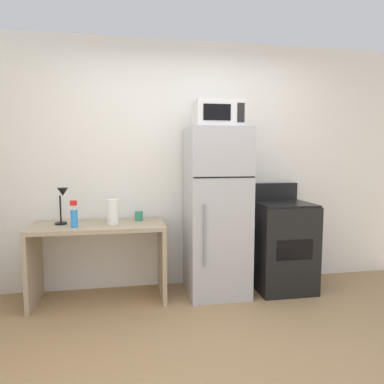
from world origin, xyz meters
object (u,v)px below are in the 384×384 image
object	(u,v)px
desk	(99,246)
desk_lamp	(62,200)
refrigerator	(217,212)
paper_towel_roll	(113,212)
spray_bottle	(74,217)
oven_range	(281,245)
microwave	(218,114)
coffee_mug	(139,216)

from	to	relation	value
desk	desk_lamp	distance (m)	0.57
desk	refrigerator	bearing A→B (deg)	-0.95
paper_towel_roll	spray_bottle	xyz separation A→B (m)	(-0.34, -0.08, -0.02)
spray_bottle	oven_range	bearing A→B (deg)	2.50
spray_bottle	oven_range	xyz separation A→B (m)	(2.08, 0.09, -0.38)
desk	oven_range	size ratio (longest dim) A/B	1.14
microwave	spray_bottle	bearing A→B (deg)	-177.02
desk_lamp	refrigerator	world-z (taller)	refrigerator
refrigerator	spray_bottle	bearing A→B (deg)	-176.14
oven_range	coffee_mug	bearing A→B (deg)	174.56
desk_lamp	coffee_mug	distance (m)	0.75
coffee_mug	refrigerator	xyz separation A→B (m)	(0.78, -0.14, 0.04)
desk	microwave	world-z (taller)	microwave
desk_lamp	oven_range	size ratio (longest dim) A/B	0.32
refrigerator	microwave	distance (m)	0.97
paper_towel_roll	microwave	distance (m)	1.39
microwave	paper_towel_roll	bearing A→B (deg)	179.30
coffee_mug	desk	bearing A→B (deg)	-162.70
desk_lamp	microwave	bearing A→B (deg)	-3.06
desk	microwave	xyz separation A→B (m)	(1.16, -0.04, 1.28)
spray_bottle	microwave	distance (m)	1.67
coffee_mug	oven_range	distance (m)	1.53
paper_towel_roll	desk_lamp	bearing A→B (deg)	171.84
spray_bottle	microwave	bearing A→B (deg)	2.98
desk_lamp	coffee_mug	size ratio (longest dim) A/B	3.72
desk	oven_range	xyz separation A→B (m)	(1.87, -0.02, -0.06)
desk	coffee_mug	size ratio (longest dim) A/B	13.25
paper_towel_roll	oven_range	xyz separation A→B (m)	(1.73, 0.01, -0.40)
desk_lamp	spray_bottle	xyz separation A→B (m)	(0.13, -0.15, -0.14)
desk	spray_bottle	bearing A→B (deg)	-151.67
paper_towel_roll	spray_bottle	world-z (taller)	spray_bottle
refrigerator	paper_towel_roll	bearing A→B (deg)	-179.51
spray_bottle	desk	bearing A→B (deg)	28.33
coffee_mug	paper_towel_roll	bearing A→B (deg)	-149.28
desk_lamp	paper_towel_roll	world-z (taller)	desk_lamp
coffee_mug	oven_range	size ratio (longest dim) A/B	0.09
paper_towel_roll	refrigerator	size ratio (longest dim) A/B	0.14
desk	paper_towel_roll	xyz separation A→B (m)	(0.14, -0.03, 0.34)
paper_towel_roll	refrigerator	distance (m)	1.03
desk_lamp	coffee_mug	bearing A→B (deg)	6.40
desk_lamp	paper_towel_roll	size ratio (longest dim) A/B	1.47
paper_towel_roll	coffee_mug	distance (m)	0.30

